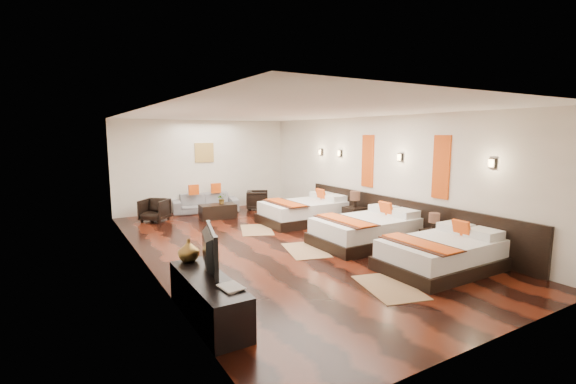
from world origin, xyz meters
TOP-DOWN VIEW (x-y plane):
  - floor at (0.00, 0.00)m, footprint 5.50×9.50m
  - ceiling at (0.00, 0.00)m, footprint 5.50×9.50m
  - back_wall at (0.00, 4.75)m, footprint 5.50×0.01m
  - left_wall at (-2.75, 0.00)m, footprint 0.01×9.50m
  - right_wall at (2.75, 0.00)m, footprint 0.01×9.50m
  - headboard_panel at (2.71, -0.80)m, footprint 0.08×6.60m
  - bed_near at (1.70, -2.83)m, footprint 2.18×1.37m
  - bed_mid at (1.70, -0.91)m, footprint 2.32×1.46m
  - bed_far at (1.70, 1.57)m, footprint 2.31×1.45m
  - nightstand_a at (2.44, -2.02)m, footprint 0.40×0.40m
  - nightstand_b at (2.44, 0.42)m, footprint 0.47×0.47m
  - jute_mat_near at (0.27, -2.98)m, footprint 1.04×1.35m
  - jute_mat_mid at (0.25, -0.65)m, footprint 1.04×1.36m
  - jute_mat_far at (0.16, 1.44)m, footprint 1.14×1.39m
  - tv_console at (-2.50, -2.54)m, footprint 0.50×1.80m
  - tv at (-2.45, -2.29)m, footprint 0.38×1.02m
  - book at (-2.50, -3.04)m, footprint 0.27×0.35m
  - figurine at (-2.50, -1.75)m, footprint 0.37×0.37m
  - sofa at (-0.15, 4.32)m, footprint 2.06×1.12m
  - armchair_left at (-1.78, 3.81)m, footprint 0.94×0.94m
  - armchair_right at (1.41, 3.89)m, footprint 0.89×0.88m
  - coffee_table at (-0.15, 3.27)m, footprint 1.03×0.57m
  - table_plant at (-0.02, 3.31)m, footprint 0.31×0.28m
  - orange_panel_a at (2.73, -1.90)m, footprint 0.04×0.40m
  - orange_panel_b at (2.73, 0.30)m, footprint 0.04×0.40m
  - sconce_near at (2.70, -3.00)m, footprint 0.07×0.12m
  - sconce_mid at (2.70, -0.80)m, footprint 0.07×0.12m
  - sconce_far at (2.70, 1.40)m, footprint 0.07×0.12m
  - sconce_lounge at (2.70, 2.30)m, footprint 0.07×0.12m
  - gold_artwork at (0.00, 4.73)m, footprint 0.60×0.04m

SIDE VIEW (x-z plane):
  - floor at x=0.00m, z-range -0.01..0.01m
  - jute_mat_near at x=0.27m, z-range 0.00..0.01m
  - jute_mat_mid at x=0.25m, z-range 0.00..0.01m
  - jute_mat_far at x=0.16m, z-range 0.00..0.01m
  - coffee_table at x=-0.15m, z-range 0.00..0.40m
  - tv_console at x=-2.50m, z-range 0.00..0.55m
  - nightstand_a at x=2.44m, z-range -0.12..0.68m
  - sofa at x=-0.15m, z-range 0.00..0.57m
  - bed_near at x=1.70m, z-range -0.13..0.70m
  - armchair_right at x=1.41m, z-range 0.00..0.60m
  - bed_far at x=1.70m, z-range -0.14..0.74m
  - bed_mid at x=1.70m, z-range -0.14..0.75m
  - armchair_left at x=-1.78m, z-range 0.00..0.61m
  - nightstand_b at x=2.44m, z-range -0.14..0.80m
  - headboard_panel at x=2.71m, z-range 0.00..0.90m
  - table_plant at x=-0.02m, z-range 0.40..0.70m
  - book at x=-2.50m, z-range 0.55..0.58m
  - figurine at x=-2.50m, z-range 0.55..0.88m
  - tv at x=-2.45m, z-range 0.55..1.14m
  - back_wall at x=0.00m, z-range 0.00..2.80m
  - left_wall at x=-2.75m, z-range 0.00..2.80m
  - right_wall at x=2.75m, z-range 0.00..2.80m
  - orange_panel_a at x=2.73m, z-range 1.05..2.35m
  - orange_panel_b at x=2.73m, z-range 1.05..2.35m
  - gold_artwork at x=0.00m, z-range 1.50..2.10m
  - sconce_near at x=2.70m, z-range 1.76..1.94m
  - sconce_mid at x=2.70m, z-range 1.76..1.94m
  - sconce_far at x=2.70m, z-range 1.76..1.94m
  - sconce_lounge at x=2.70m, z-range 1.76..1.94m
  - ceiling at x=0.00m, z-range 2.79..2.80m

